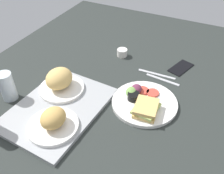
{
  "coord_description": "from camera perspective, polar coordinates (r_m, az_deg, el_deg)",
  "views": [
    {
      "loc": [
        -73.47,
        -34.14,
        74.0
      ],
      "look_at": [
        2.0,
        3.0,
        4.0
      ],
      "focal_mm": 39.46,
      "sensor_mm": 36.0,
      "label": 1
    }
  ],
  "objects": [
    {
      "name": "ground_plane",
      "position": [
        1.11,
        0.94,
        -3.22
      ],
      "size": [
        190.0,
        150.0,
        3.0
      ],
      "primitive_type": "cube",
      "color": "#282D2B"
    },
    {
      "name": "bread_plate_far",
      "position": [
        1.12,
        -11.96,
        1.25
      ],
      "size": [
        20.24,
        20.24,
        10.2
      ],
      "color": "white",
      "rests_on": "serving_tray"
    },
    {
      "name": "drinking_glass",
      "position": [
        1.15,
        -23.12,
        0.12
      ],
      "size": [
        6.46,
        6.46,
        13.16
      ],
      "primitive_type": "cylinder",
      "color": "silver",
      "rests_on": "ground_plane"
    },
    {
      "name": "fork",
      "position": [
        1.22,
        11.65,
        1.73
      ],
      "size": [
        3.06,
        17.06,
        0.5
      ],
      "primitive_type": "cube",
      "rotation": [
        0.0,
        0.0,
        1.47
      ],
      "color": "#B7B7BC",
      "rests_on": "ground_plane"
    },
    {
      "name": "bread_plate_near",
      "position": [
        0.96,
        -13.49,
        -7.78
      ],
      "size": [
        19.83,
        19.83,
        8.55
      ],
      "color": "white",
      "rests_on": "serving_tray"
    },
    {
      "name": "espresso_cup",
      "position": [
        1.37,
        2.37,
        7.97
      ],
      "size": [
        5.6,
        5.6,
        4.0
      ],
      "primitive_type": "cylinder",
      "color": "silver",
      "rests_on": "ground_plane"
    },
    {
      "name": "serving_tray",
      "position": [
        1.07,
        -12.35,
        -4.77
      ],
      "size": [
        46.81,
        35.51,
        1.6
      ],
      "primitive_type": "cube",
      "rotation": [
        0.0,
        0.0,
        -0.06
      ],
      "color": "#9EA0A3",
      "rests_on": "ground_plane"
    },
    {
      "name": "cell_phone",
      "position": [
        1.33,
        15.68,
        4.39
      ],
      "size": [
        15.94,
        11.38,
        0.8
      ],
      "primitive_type": "cube",
      "rotation": [
        0.0,
        0.0,
        -0.32
      ],
      "color": "black",
      "rests_on": "ground_plane"
    },
    {
      "name": "knife",
      "position": [
        1.25,
        10.31,
        2.99
      ],
      "size": [
        1.96,
        19.03,
        0.5
      ],
      "primitive_type": "cube",
      "rotation": [
        0.0,
        0.0,
        1.6
      ],
      "color": "#B7B7BC",
      "rests_on": "ground_plane"
    },
    {
      "name": "plate_with_salad",
      "position": [
        1.06,
        7.24,
        -3.43
      ],
      "size": [
        28.3,
        28.3,
        5.4
      ],
      "color": "white",
      "rests_on": "ground_plane"
    }
  ]
}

